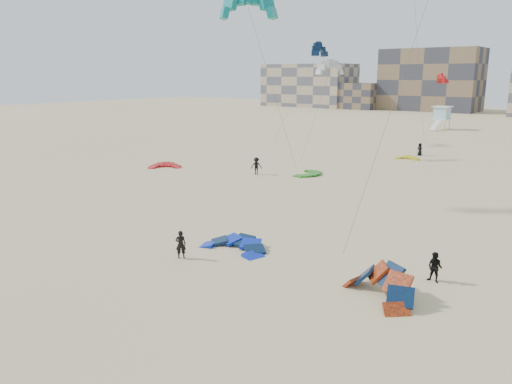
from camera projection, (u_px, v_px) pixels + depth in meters
The scene contains 18 objects.
ground at pixel (151, 256), 29.48m from camera, with size 320.00×320.00×0.00m, color #D0BF8C.
kite_ground_blue at pixel (235, 249), 30.68m from camera, with size 4.07×4.17×1.06m, color #1528D2, non-canonical shape.
kite_ground_orange at pixel (378, 298), 23.95m from camera, with size 4.10×3.31×2.50m, color #DD4919, non-canonical shape.
kite_ground_red at pixel (165, 167), 57.69m from camera, with size 3.54×3.69×0.86m, color red, non-canonical shape.
kite_ground_green at pixel (308, 174), 53.64m from camera, with size 3.70×3.92×0.45m, color #20951C, non-canonical shape.
kite_ground_yellow at pixel (407, 159), 63.39m from camera, with size 2.88×3.00×0.67m, color gold, non-canonical shape.
kitesurfer_main at pixel (181, 244), 28.94m from camera, with size 0.61×0.40×1.67m, color black.
kitesurfer_b at pixel (435, 267), 25.59m from camera, with size 0.78×0.60×1.60m, color black.
kitesurfer_c at pixel (256, 166), 53.46m from camera, with size 1.20×0.69×1.85m, color black.
kitesurfer_e at pixel (420, 149), 66.06m from camera, with size 0.81×0.53×1.66m, color black.
kite_fly_teal_a at pixel (248, 7), 39.61m from camera, with size 6.09×12.98×16.31m.
kite_fly_grey at pixel (330, 69), 62.81m from camera, with size 4.98×12.93×11.46m.
kite_fly_navy at pixel (320, 51), 75.98m from camera, with size 4.69×10.60×14.40m.
kite_fly_red at pixel (442, 79), 81.96m from camera, with size 4.33×10.15×9.93m.
lifeguard_tower_far at pixel (442, 118), 97.70m from camera, with size 3.38×6.24×4.49m.
condo_west_a at pixel (309, 85), 169.66m from camera, with size 30.00×15.00×14.00m, color tan.
condo_west_b at pixel (431, 80), 148.45m from camera, with size 28.00×14.00×18.00m, color brown.
condo_fill_left at pixel (359, 96), 156.89m from camera, with size 12.00×10.00×8.00m, color brown.
Camera 1 is at (21.96, -18.20, 10.43)m, focal length 35.00 mm.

